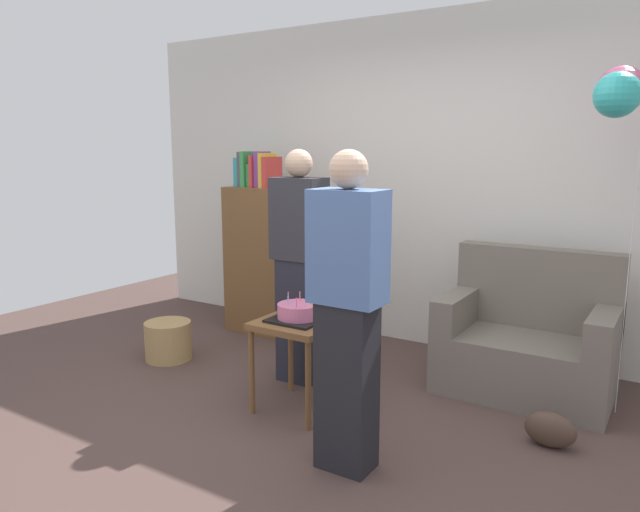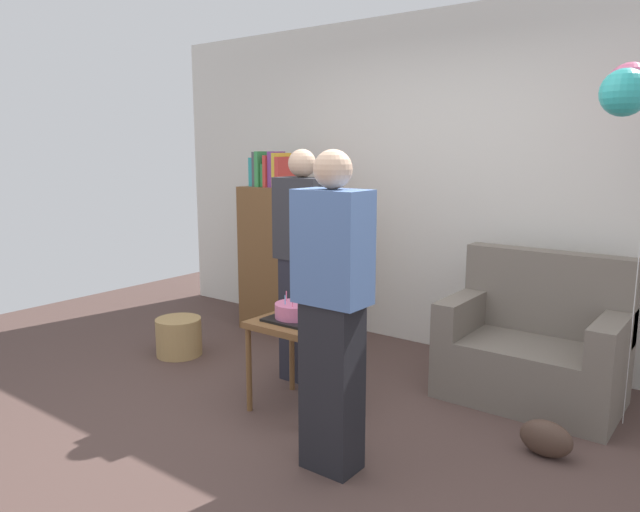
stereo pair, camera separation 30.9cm
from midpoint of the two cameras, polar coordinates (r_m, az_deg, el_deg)
The scene contains 11 objects.
ground_plane at distance 3.51m, azimuth -0.16°, elevation -17.45°, with size 8.00×8.00×0.00m, color #4C3833.
wall_back at distance 4.91m, azimuth 14.57°, elevation 6.65°, with size 6.00×0.10×2.70m, color silver.
couch at distance 4.23m, azimuth 21.86°, elevation -8.25°, with size 1.10×0.70×0.96m.
bookshelf at distance 5.27m, azimuth -1.84°, elevation -0.05°, with size 0.80×0.36×1.61m.
side_table at distance 3.73m, azimuth 0.06°, elevation -7.47°, with size 0.48×0.48×0.58m.
birthday_cake at distance 3.69m, azimuth 0.06°, elevation -5.43°, with size 0.32×0.32×0.17m.
person_blowing_candles at distance 4.12m, azimuth 0.47°, elevation -0.92°, with size 0.36×0.22×1.63m.
person_holding_cake at distance 2.95m, azimuth 4.20°, elevation -5.45°, with size 0.36×0.22×1.63m.
wicker_basket at distance 4.88m, azimuth -11.63°, elevation -7.63°, with size 0.36×0.36×0.30m, color #A88451.
handbag at distance 3.59m, azimuth 23.32°, elevation -15.84°, with size 0.28×0.14×0.20m, color #473328.
balloon_bunch at distance 3.91m, azimuth 29.58°, elevation 13.72°, with size 0.28×0.43×2.11m.
Camera 2 is at (2.01, -2.38, 1.63)m, focal length 33.32 mm.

